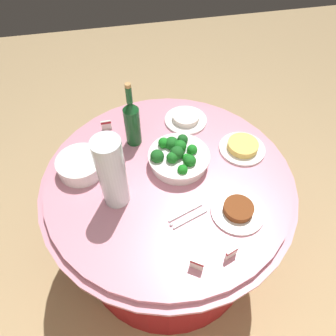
{
  "coord_description": "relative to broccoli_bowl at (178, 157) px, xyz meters",
  "views": [
    {
      "loc": [
        0.17,
        0.83,
        1.83
      ],
      "look_at": [
        0.0,
        0.0,
        0.79
      ],
      "focal_mm": 32.78,
      "sensor_mm": 36.0,
      "label": 1
    }
  ],
  "objects": [
    {
      "name": "serving_tongs",
      "position": [
        0.03,
        0.29,
        -0.04
      ],
      "size": [
        0.17,
        0.09,
        0.01
      ],
      "color": "silver",
      "rests_on": "buffet_table"
    },
    {
      "name": "broccoli_bowl",
      "position": [
        0.0,
        0.0,
        0.0
      ],
      "size": [
        0.28,
        0.28,
        0.12
      ],
      "color": "white",
      "rests_on": "buffet_table"
    },
    {
      "name": "label_placard_rear",
      "position": [
        -0.09,
        0.48,
        -0.01
      ],
      "size": [
        0.05,
        0.02,
        0.05
      ],
      "color": "white",
      "rests_on": "buffet_table"
    },
    {
      "name": "food_plate_stir_fry",
      "position": [
        -0.18,
        0.31,
        -0.03
      ],
      "size": [
        0.22,
        0.22,
        0.04
      ],
      "color": "white",
      "rests_on": "buffet_table"
    },
    {
      "name": "plate_stack",
      "position": [
        0.44,
        -0.05,
        -0.01
      ],
      "size": [
        0.21,
        0.21,
        0.07
      ],
      "color": "white",
      "rests_on": "buffet_table"
    },
    {
      "name": "label_placard_front",
      "position": [
        0.04,
        0.5,
        -0.01
      ],
      "size": [
        0.05,
        0.03,
        0.05
      ],
      "color": "white",
      "rests_on": "buffet_table"
    },
    {
      "name": "label_placard_mid",
      "position": [
        0.3,
        -0.3,
        -0.01
      ],
      "size": [
        0.05,
        0.01,
        0.05
      ],
      "color": "white",
      "rests_on": "buffet_table"
    },
    {
      "name": "ground_plane",
      "position": [
        0.06,
        0.06,
        -0.79
      ],
      "size": [
        6.0,
        6.0,
        0.0
      ],
      "primitive_type": "plane",
      "color": "tan"
    },
    {
      "name": "buffet_table",
      "position": [
        0.06,
        0.06,
        -0.41
      ],
      "size": [
        1.16,
        1.16,
        0.74
      ],
      "color": "maroon",
      "rests_on": "ground_plane"
    },
    {
      "name": "wine_bottle",
      "position": [
        0.18,
        -0.18,
        0.08
      ],
      "size": [
        0.07,
        0.07,
        0.34
      ],
      "color": "#164E22",
      "rests_on": "buffet_table"
    },
    {
      "name": "decorative_fruit_vase",
      "position": [
        0.29,
        0.14,
        0.12
      ],
      "size": [
        0.11,
        0.11,
        0.34
      ],
      "color": "silver",
      "rests_on": "buffet_table"
    },
    {
      "name": "food_plate_noodles",
      "position": [
        -0.32,
        -0.02,
        -0.03
      ],
      "size": [
        0.22,
        0.22,
        0.04
      ],
      "color": "white",
      "rests_on": "buffet_table"
    },
    {
      "name": "food_plate_rice",
      "position": [
        -0.11,
        -0.28,
        -0.03
      ],
      "size": [
        0.22,
        0.22,
        0.04
      ],
      "color": "white",
      "rests_on": "buffet_table"
    }
  ]
}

